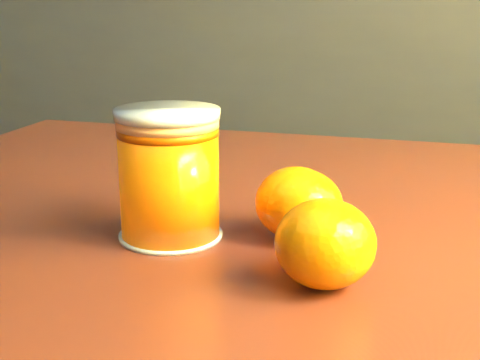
% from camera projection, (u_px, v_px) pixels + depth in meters
% --- Properties ---
extents(kitchen_counter, '(3.15, 0.60, 0.90)m').
position_uv_depth(kitchen_counter, '(129.00, 135.00, 2.15)').
color(kitchen_counter, '#434348').
rests_on(kitchen_counter, ground).
extents(table, '(1.02, 0.77, 0.71)m').
position_uv_depth(table, '(315.00, 309.00, 0.61)').
color(table, maroon).
rests_on(table, ground).
extents(juice_glass, '(0.08, 0.08, 0.10)m').
position_uv_depth(juice_glass, '(169.00, 175.00, 0.52)').
color(juice_glass, '#F26604').
rests_on(juice_glass, table).
extents(orange_front, '(0.08, 0.08, 0.06)m').
position_uv_depth(orange_front, '(296.00, 203.00, 0.53)').
color(orange_front, orange).
rests_on(orange_front, table).
extents(orange_back, '(0.07, 0.07, 0.06)m').
position_uv_depth(orange_back, '(302.00, 205.00, 0.52)').
color(orange_back, orange).
rests_on(orange_back, table).
extents(orange_extra, '(0.07, 0.07, 0.06)m').
position_uv_depth(orange_extra, '(325.00, 244.00, 0.44)').
color(orange_extra, orange).
rests_on(orange_extra, table).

